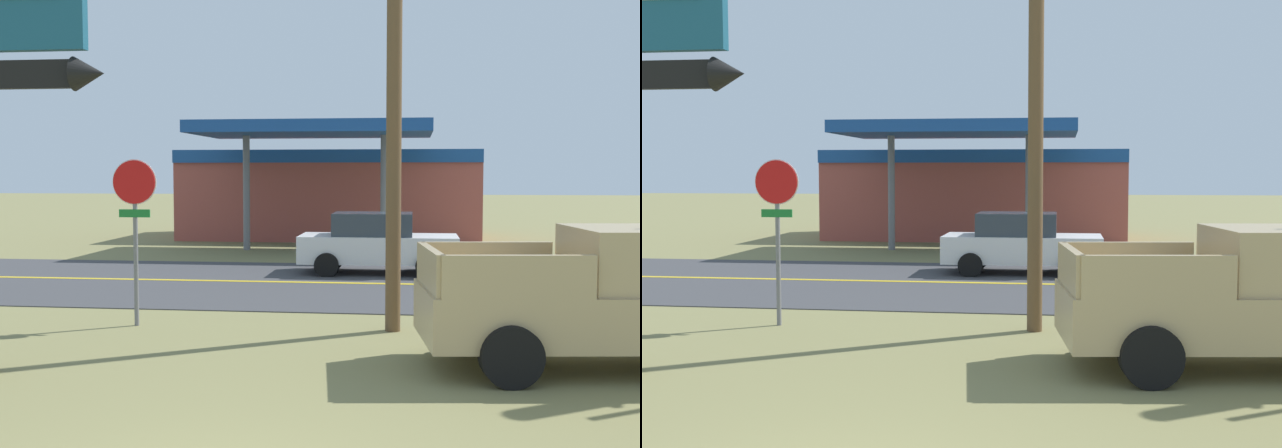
{
  "view_description": "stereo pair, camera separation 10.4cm",
  "coord_description": "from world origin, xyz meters",
  "views": [
    {
      "loc": [
        1.67,
        -5.57,
        2.72
      ],
      "look_at": [
        0.0,
        8.0,
        1.8
      ],
      "focal_mm": 43.2,
      "sensor_mm": 36.0,
      "label": 1
    },
    {
      "loc": [
        1.77,
        -5.55,
        2.72
      ],
      "look_at": [
        0.0,
        8.0,
        1.8
      ],
      "focal_mm": 43.2,
      "sensor_mm": 36.0,
      "label": 2
    }
  ],
  "objects": [
    {
      "name": "road_asphalt",
      "position": [
        0.0,
        13.0,
        0.01
      ],
      "size": [
        140.0,
        8.0,
        0.02
      ],
      "primitive_type": "cube",
      "color": "#3D3D3F",
      "rests_on": "ground"
    },
    {
      "name": "road_centre_line",
      "position": [
        0.0,
        13.0,
        0.02
      ],
      "size": [
        126.0,
        0.2,
        0.01
      ],
      "primitive_type": "cube",
      "color": "gold",
      "rests_on": "road_asphalt"
    },
    {
      "name": "stop_sign",
      "position": [
        -3.22,
        7.44,
        2.03
      ],
      "size": [
        0.8,
        0.08,
        2.95
      ],
      "color": "slate",
      "rests_on": "ground"
    },
    {
      "name": "utility_pole",
      "position": [
        1.31,
        7.55,
        5.14
      ],
      "size": [
        1.61,
        0.26,
        9.75
      ],
      "color": "brown",
      "rests_on": "ground"
    },
    {
      "name": "gas_station",
      "position": [
        -1.77,
        26.47,
        1.94
      ],
      "size": [
        12.0,
        11.5,
        4.4
      ],
      "color": "#A84C42",
      "rests_on": "ground"
    },
    {
      "name": "pickup_tan_parked_on_lawn",
      "position": [
        4.43,
        5.39,
        0.96
      ],
      "size": [
        5.4,
        2.73,
        1.96
      ],
      "color": "tan",
      "rests_on": "ground"
    },
    {
      "name": "car_white_near_lane",
      "position": [
        0.68,
        15.0,
        0.83
      ],
      "size": [
        4.2,
        2.0,
        1.64
      ],
      "color": "silver",
      "rests_on": "ground"
    }
  ]
}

